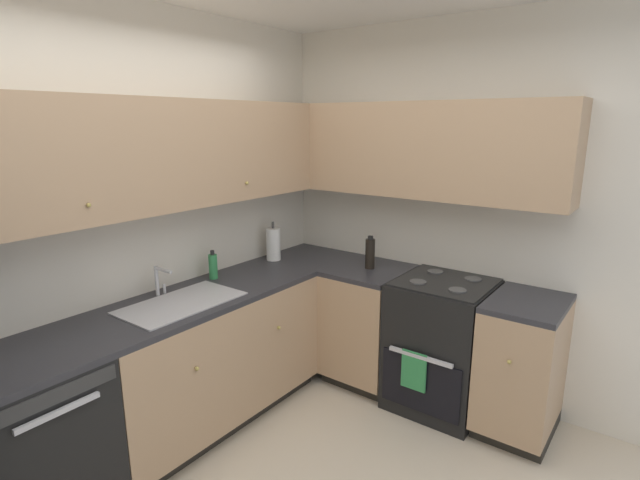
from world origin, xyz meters
name	(u,v)px	position (x,y,z in m)	size (l,w,h in m)	color
wall_back	(110,233)	(0.00, 1.43, 1.32)	(3.68, 0.05, 2.64)	silver
wall_right	(461,214)	(1.81, 0.00, 1.32)	(0.05, 2.91, 2.64)	silver
dishwasher	(35,447)	(-0.68, 1.10, 0.43)	(0.60, 0.63, 0.86)	black
lower_cabinets_back	(209,359)	(0.41, 1.11, 0.44)	(1.56, 0.62, 0.86)	tan
countertop_back	(205,296)	(0.40, 1.10, 0.88)	(2.77, 0.60, 0.04)	#2D2D33
lower_cabinets_right	(430,344)	(1.49, 0.04, 0.44)	(0.62, 1.60, 0.86)	tan
countertop_right	(434,284)	(1.49, 0.04, 0.88)	(0.60, 1.60, 0.03)	#2D2D33
oven_range	(442,343)	(1.51, -0.04, 0.46)	(0.68, 0.62, 1.05)	black
upper_cabinets_back	(159,155)	(0.24, 1.24, 1.76)	(2.45, 0.34, 0.64)	tan
upper_cabinets_right	(409,149)	(1.63, 0.33, 1.76)	(0.32, 2.15, 0.64)	tan
sink	(182,310)	(0.20, 1.07, 0.86)	(0.71, 0.40, 0.10)	#B7B7BC
faucet	(160,278)	(0.21, 1.28, 1.01)	(0.07, 0.16, 0.19)	silver
soap_bottle	(213,266)	(0.64, 1.28, 0.99)	(0.06, 0.06, 0.20)	#338C4C
paper_towel_roll	(273,244)	(1.23, 1.26, 1.03)	(0.11, 0.11, 0.31)	white
oil_bottle	(370,253)	(1.49, 0.54, 1.01)	(0.07, 0.07, 0.24)	black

